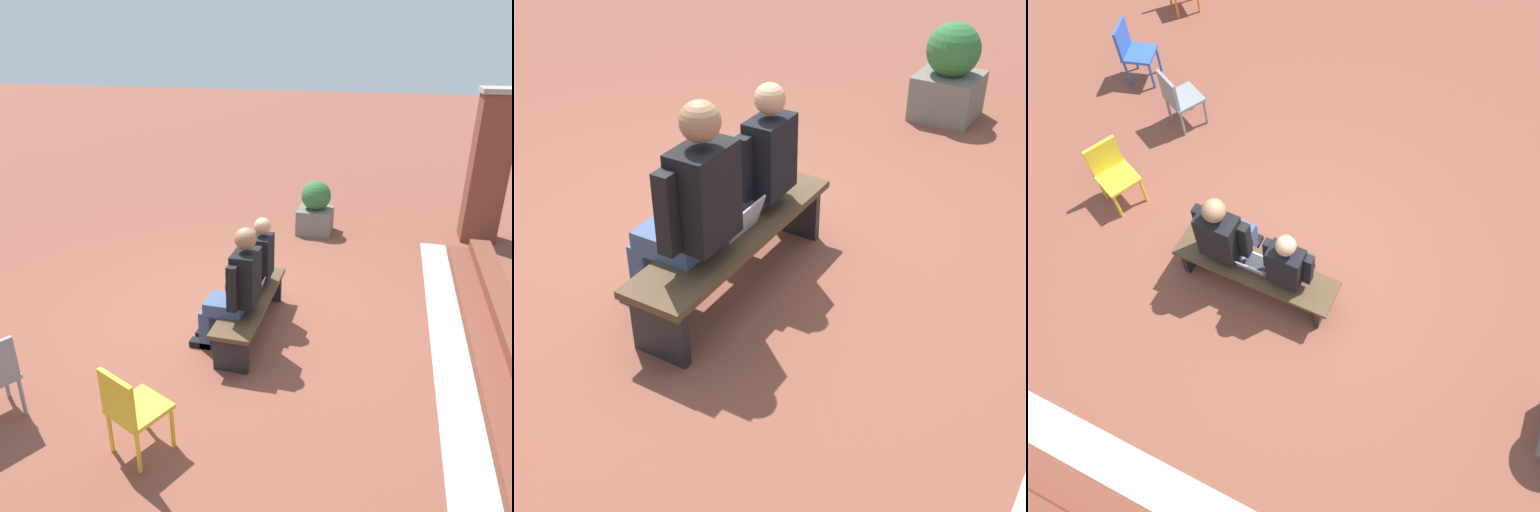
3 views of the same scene
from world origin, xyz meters
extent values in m
plane|color=brown|center=(0.00, 0.00, 0.00)|extent=(60.00, 60.00, 0.00)
cube|color=#4C3823|center=(0.30, 0.36, 0.42)|extent=(1.80, 0.44, 0.05)
cube|color=black|center=(-0.50, 0.36, 0.20)|extent=(0.06, 0.37, 0.40)
cube|color=black|center=(1.10, 0.36, 0.20)|extent=(0.06, 0.37, 0.40)
cube|color=#383842|center=(-0.07, 0.20, 0.50)|extent=(0.31, 0.36, 0.13)
cube|color=#383842|center=(-0.15, 0.02, 0.23)|extent=(0.10, 0.11, 0.45)
cube|color=black|center=(-0.15, -0.03, 0.03)|extent=(0.10, 0.22, 0.06)
cube|color=#383842|center=(0.01, 0.02, 0.23)|extent=(0.10, 0.11, 0.45)
cube|color=black|center=(0.01, -0.03, 0.03)|extent=(0.10, 0.22, 0.06)
cube|color=black|center=(-0.07, 0.40, 0.82)|extent=(0.34, 0.22, 0.51)
cube|color=navy|center=(-0.07, 0.29, 0.78)|extent=(0.05, 0.01, 0.30)
cube|color=black|center=(-0.28, 0.34, 0.80)|extent=(0.08, 0.09, 0.43)
cube|color=black|center=(0.15, 0.34, 0.80)|extent=(0.08, 0.09, 0.43)
sphere|color=tan|center=(-0.07, 0.40, 1.20)|extent=(0.20, 0.20, 0.20)
cube|color=#384C75|center=(0.66, 0.17, 0.51)|extent=(0.36, 0.42, 0.15)
cube|color=#384C75|center=(0.57, -0.03, 0.23)|extent=(0.12, 0.13, 0.45)
cube|color=black|center=(0.57, -0.10, 0.04)|extent=(0.12, 0.25, 0.07)
cube|color=#384C75|center=(0.76, -0.03, 0.23)|extent=(0.12, 0.13, 0.45)
cube|color=black|center=(0.76, -0.10, 0.04)|extent=(0.12, 0.25, 0.07)
cube|color=black|center=(0.66, 0.41, 0.88)|extent=(0.40, 0.25, 0.59)
cube|color=black|center=(0.41, 0.33, 0.86)|extent=(0.09, 0.10, 0.50)
cube|color=black|center=(0.91, 0.33, 0.86)|extent=(0.09, 0.10, 0.50)
sphere|color=#8C6647|center=(0.66, 0.41, 1.32)|extent=(0.23, 0.23, 0.23)
cube|color=#9EA0A5|center=(0.31, 0.32, 0.46)|extent=(0.32, 0.22, 0.02)
cube|color=#2D2D33|center=(0.31, 0.31, 0.47)|extent=(0.29, 0.15, 0.00)
cube|color=#9EA0A5|center=(0.31, 0.47, 0.57)|extent=(0.32, 0.07, 0.19)
cube|color=#33519E|center=(0.31, 0.46, 0.57)|extent=(0.28, 0.06, 0.17)
cube|color=#6B665B|center=(-3.21, 0.59, 0.22)|extent=(0.60, 0.60, 0.44)
sphere|color=#2D6B33|center=(-3.21, 0.59, 0.68)|extent=(0.52, 0.52, 0.52)
camera|label=1|loc=(5.21, 1.72, 3.18)|focal=35.00mm
camera|label=2|loc=(3.50, 2.52, 2.81)|focal=50.00mm
camera|label=3|loc=(-1.03, 2.52, 5.08)|focal=35.00mm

